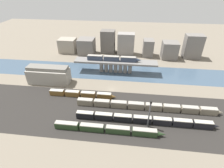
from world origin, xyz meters
name	(u,v)px	position (x,y,z in m)	size (l,w,h in m)	color
ground_plane	(112,89)	(0.00, 0.00, 0.00)	(400.00, 400.00, 0.00)	#756B5B
railbed_yard	(107,113)	(0.00, -24.00, 0.00)	(280.00, 42.00, 0.01)	#282623
river_water	(116,72)	(0.00, 24.63, 0.00)	(320.00, 26.40, 0.01)	#3D5166
bridge	(116,64)	(0.00, 24.63, 7.24)	(63.66, 9.38, 9.77)	slate
train_on_bridge	(113,58)	(-1.74, 24.63, 11.64)	(41.60, 3.08, 3.83)	#2D384C
train_yard_near	(108,129)	(2.32, -37.86, 1.82)	(54.87, 2.72, 3.71)	#23381E
train_yard_mid	(144,120)	(20.37, -29.48, 1.99)	(73.61, 2.68, 4.03)	black
train_yard_far	(147,106)	(22.28, -18.26, 1.97)	(82.45, 3.05, 3.99)	gray
train_yard_outer	(82,94)	(-17.85, -10.64, 1.80)	(42.96, 2.79, 3.68)	brown
warehouse_building	(49,75)	(-45.57, 4.10, 5.92)	(28.95, 10.42, 12.45)	#9E998E
signal_tower	(149,114)	(22.19, -31.82, 8.24)	(1.00, 0.75, 16.22)	#4C4C51
city_block_far_left	(68,45)	(-51.15, 61.64, 6.70)	(16.26, 12.44, 13.39)	gray
city_block_left	(87,46)	(-31.60, 59.35, 7.46)	(14.98, 14.50, 14.93)	slate
city_block_center	(108,42)	(-11.72, 65.90, 10.78)	(13.12, 10.68, 21.57)	#605B56
city_block_right	(126,44)	(5.94, 63.45, 10.05)	(15.56, 9.65, 20.10)	gray
city_block_far_right	(148,48)	(26.87, 61.54, 7.75)	(9.35, 12.15, 15.50)	slate
city_block_tall	(170,50)	(46.09, 58.29, 7.57)	(13.83, 13.33, 15.15)	slate
city_block_low	(193,46)	(66.65, 61.86, 10.64)	(15.50, 10.36, 21.29)	slate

